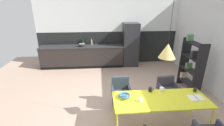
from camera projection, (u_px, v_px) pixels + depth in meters
ground_plane at (119, 110)px, 4.15m from camera, size 9.24×9.24×0.00m
back_wall_splashback_dark at (110, 47)px, 7.14m from camera, size 6.07×0.12×1.42m
back_wall_panel_upper at (110, 14)px, 6.63m from camera, size 6.07×0.12×1.42m
kitchen_counter at (83, 56)px, 6.81m from camera, size 3.44×0.63×0.90m
refrigerator_column at (130, 45)px, 6.80m from camera, size 0.63×0.60×1.81m
dining_table at (161, 101)px, 3.35m from camera, size 1.98×0.76×0.73m
armchair_head_of_table at (121, 89)px, 4.17m from camera, size 0.49×0.47×0.79m
armchair_by_stool at (167, 87)px, 4.27m from camera, size 0.52×0.50×0.75m
fruit_bowl at (124, 96)px, 3.35m from camera, size 0.26×0.26×0.08m
open_book at (196, 98)px, 3.37m from camera, size 0.29×0.23×0.02m
mug_white_ceramic at (150, 89)px, 3.59m from camera, size 0.12×0.08×0.10m
mug_wide_latte at (162, 89)px, 3.60m from camera, size 0.13×0.09×0.10m
mug_glass_clear at (140, 100)px, 3.22m from camera, size 0.12×0.08×0.08m
mug_dark_espresso at (195, 90)px, 3.59m from camera, size 0.12×0.07×0.09m
cooking_pot at (82, 45)px, 6.52m from camera, size 0.24×0.24×0.15m
bottle_oil_tall at (92, 42)px, 6.84m from camera, size 0.06×0.06×0.26m
bottle_vinegar_dark at (83, 41)px, 6.82m from camera, size 0.07×0.07×0.31m
open_shelf_unit at (191, 64)px, 4.85m from camera, size 0.30×0.87×1.70m
pendant_lamp_over_table_near at (168, 51)px, 2.94m from camera, size 0.31×0.31×1.14m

